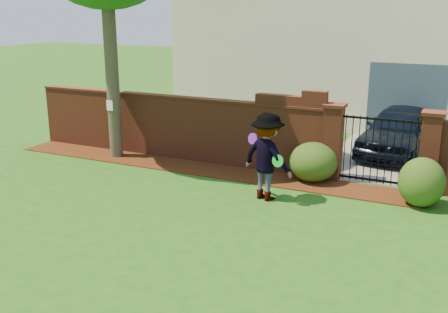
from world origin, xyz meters
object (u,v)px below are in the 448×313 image
at_px(man, 266,157).
at_px(frisbee_purple, 253,139).
at_px(frisbee_green, 278,161).
at_px(car, 396,132).

xyz_separation_m(man, frisbee_purple, (-0.35, 0.09, 0.35)).
bearing_deg(frisbee_purple, frisbee_green, -23.50).
relative_size(car, frisbee_green, 15.19).
xyz_separation_m(car, frisbee_purple, (-2.46, -4.77, 0.63)).
height_order(man, frisbee_purple, man).
xyz_separation_m(frisbee_purple, frisbee_green, (0.69, -0.30, -0.34)).
distance_m(frisbee_purple, frisbee_green, 0.83).
bearing_deg(man, car, -94.81).
distance_m(man, frisbee_green, 0.41).
distance_m(man, frisbee_purple, 0.50).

